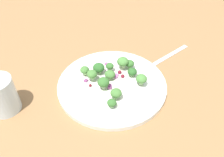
{
  "coord_description": "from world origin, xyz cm",
  "views": [
    {
      "loc": [
        -37.28,
        17.02,
        40.4
      ],
      "look_at": [
        -1.36,
        -2.81,
        2.7
      ],
      "focal_mm": 36.49,
      "sensor_mm": 36.0,
      "label": 1
    }
  ],
  "objects_px": {
    "broccoli_floret_2": "(85,70)",
    "fork": "(163,59)",
    "plate": "(112,84)",
    "broccoli_floret_0": "(103,83)",
    "broccoli_floret_1": "(141,79)",
    "water_glass": "(1,95)"
  },
  "relations": [
    {
      "from": "broccoli_floret_0",
      "to": "broccoli_floret_2",
      "type": "distance_m",
      "value": 0.07
    },
    {
      "from": "plate",
      "to": "broccoli_floret_1",
      "type": "distance_m",
      "value": 0.08
    },
    {
      "from": "broccoli_floret_2",
      "to": "fork",
      "type": "distance_m",
      "value": 0.23
    },
    {
      "from": "broccoli_floret_2",
      "to": "water_glass",
      "type": "relative_size",
      "value": 0.27
    },
    {
      "from": "broccoli_floret_0",
      "to": "broccoli_floret_1",
      "type": "height_order",
      "value": "broccoli_floret_0"
    },
    {
      "from": "broccoli_floret_1",
      "to": "fork",
      "type": "bearing_deg",
      "value": -61.81
    },
    {
      "from": "broccoli_floret_0",
      "to": "fork",
      "type": "distance_m",
      "value": 0.22
    },
    {
      "from": "broccoli_floret_2",
      "to": "water_glass",
      "type": "xyz_separation_m",
      "value": [
        -0.0,
        0.2,
        0.01
      ]
    },
    {
      "from": "plate",
      "to": "broccoli_floret_1",
      "type": "xyz_separation_m",
      "value": [
        -0.04,
        -0.06,
        0.02
      ]
    },
    {
      "from": "broccoli_floret_0",
      "to": "fork",
      "type": "relative_size",
      "value": 0.15
    },
    {
      "from": "broccoli_floret_2",
      "to": "plate",
      "type": "bearing_deg",
      "value": -140.83
    },
    {
      "from": "plate",
      "to": "broccoli_floret_2",
      "type": "xyz_separation_m",
      "value": [
        0.06,
        0.05,
        0.02
      ]
    },
    {
      "from": "broccoli_floret_1",
      "to": "water_glass",
      "type": "height_order",
      "value": "water_glass"
    },
    {
      "from": "broccoli_floret_0",
      "to": "water_glass",
      "type": "bearing_deg",
      "value": 73.74
    },
    {
      "from": "fork",
      "to": "broccoli_floret_2",
      "type": "bearing_deg",
      "value": 82.05
    },
    {
      "from": "plate",
      "to": "water_glass",
      "type": "relative_size",
      "value": 3.17
    },
    {
      "from": "broccoli_floret_1",
      "to": "broccoli_floret_2",
      "type": "distance_m",
      "value": 0.14
    },
    {
      "from": "water_glass",
      "to": "broccoli_floret_1",
      "type": "bearing_deg",
      "value": -107.46
    },
    {
      "from": "plate",
      "to": "fork",
      "type": "xyz_separation_m",
      "value": [
        0.03,
        -0.18,
        -0.01
      ]
    },
    {
      "from": "broccoli_floret_1",
      "to": "plate",
      "type": "bearing_deg",
      "value": 54.35
    },
    {
      "from": "plate",
      "to": "broccoli_floret_1",
      "type": "bearing_deg",
      "value": -125.65
    },
    {
      "from": "broccoli_floret_2",
      "to": "fork",
      "type": "height_order",
      "value": "broccoli_floret_2"
    }
  ]
}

